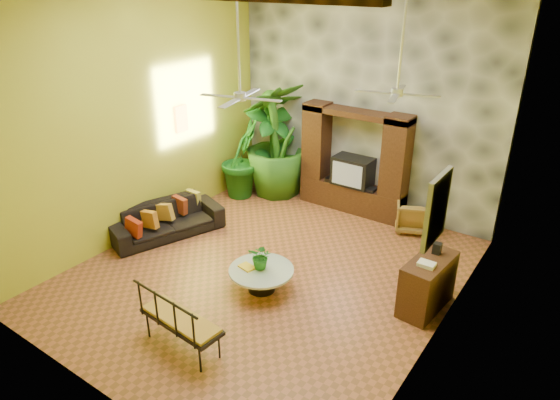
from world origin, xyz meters
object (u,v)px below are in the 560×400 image
Objects in this scene: tall_plant_c at (277,140)px; coffee_table at (261,276)px; ceiling_fan_back at (398,79)px; entertainment_center at (353,169)px; tall_plant_b at (241,158)px; iron_bench at (177,318)px; wicker_armchair at (413,216)px; tall_plant_a at (272,146)px; side_console at (427,284)px; ceiling_fan_front at (240,83)px; sofa at (166,220)px.

coffee_table is (2.13, -3.45, -1.08)m from tall_plant_c.
ceiling_fan_back is at bearing -26.38° from tall_plant_c.
entertainment_center is 1.95m from tall_plant_c.
iron_bench is (2.67, -4.73, -0.38)m from tall_plant_b.
coffee_table is (-1.28, -3.49, -0.07)m from wicker_armchair.
wicker_armchair is 0.31× the size of tall_plant_a.
ceiling_fan_back is at bearing 51.33° from coffee_table.
ceiling_fan_back reaches higher than side_console.
coffee_table is at bearing 92.56° from iron_bench.
wicker_armchair is at bearing 63.23° from ceiling_fan_front.
entertainment_center is 3.50m from ceiling_fan_back.
iron_bench is at bearing -110.50° from sofa.
tall_plant_a is (-3.66, 1.78, -2.26)m from ceiling_fan_back.
entertainment_center is at bearing 129.57° from ceiling_fan_back.
tall_plant_a is 5.82m from iron_bench.
tall_plant_c is 5.74m from iron_bench.
ceiling_fan_front is 0.83× the size of sofa.
tall_plant_a is at bearing -175.70° from entertainment_center.
ceiling_fan_front reaches higher than coffee_table.
entertainment_center is 5.52m from iron_bench.
wicker_armchair is 0.65× the size of side_console.
wicker_armchair is 0.66× the size of coffee_table.
coffee_table is 0.81× the size of iron_bench.
tall_plant_a is 0.26m from tall_plant_c.
entertainment_center is 1.07× the size of sofa.
iron_bench is (-1.34, -5.34, 0.23)m from wicker_armchair.
ceiling_fan_front reaches higher than tall_plant_b.
sofa is 2.07× the size of coffee_table.
tall_plant_b is 1.71× the size of side_console.
ceiling_fan_front is at bearing -155.32° from side_console.
ceiling_fan_front reaches higher than tall_plant_c.
tall_plant_c is (-1.70, 3.34, -2.07)m from ceiling_fan_front.
ceiling_fan_front reaches higher than sofa.
ceiling_fan_front is at bearing -62.99° from tall_plant_c.
tall_plant_a reaches higher than tall_plant_b.
ceiling_fan_front is at bearing -61.14° from tall_plant_a.
tall_plant_c reaches higher than sofa.
tall_plant_b is (-0.45, -0.62, -0.21)m from tall_plant_a.
tall_plant_a is at bearing 118.86° from ceiling_fan_front.
ceiling_fan_front is at bearing 164.81° from coffee_table.
ceiling_fan_front is 4.88m from wicker_armchair.
tall_plant_b is at bearing 19.96° from sofa.
ceiling_fan_back is 3.21m from side_console.
entertainment_center is 3.73m from coffee_table.
wicker_armchair is at bearing 69.92° from coffee_table.
sofa is at bearing -128.21° from entertainment_center.
side_console is (2.85, 0.99, -2.97)m from ceiling_fan_front.
ceiling_fan_back reaches higher than iron_bench.
side_console is (4.55, -2.35, -0.90)m from tall_plant_c.
coffee_table is at bearing -15.19° from ceiling_fan_front.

